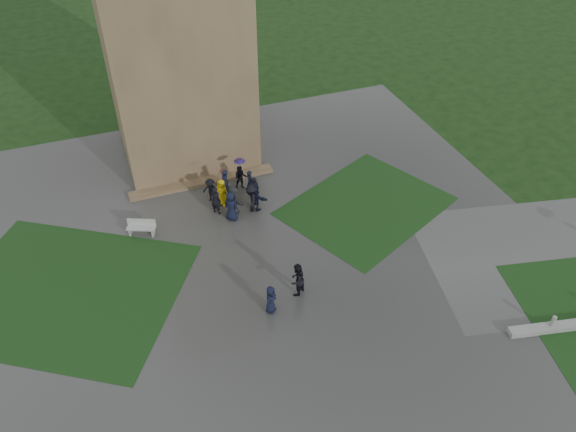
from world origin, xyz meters
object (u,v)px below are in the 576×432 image
object	(u,v)px
tower	(170,16)
bench	(141,227)
pedestrian_near	(297,280)
pedestrian_mid	(271,299)

from	to	relation	value
tower	bench	bearing A→B (deg)	-118.23
pedestrian_near	tower	bearing A→B (deg)	-119.06
tower	pedestrian_near	distance (m)	17.23
bench	tower	bearing A→B (deg)	84.87
pedestrian_near	bench	bearing A→B (deg)	-85.44
tower	pedestrian_mid	distance (m)	17.73
bench	pedestrian_mid	xyz separation A→B (m)	(4.84, -7.80, 0.30)
pedestrian_mid	pedestrian_near	bearing A→B (deg)	-25.16
tower	pedestrian_near	size ratio (longest dim) A/B	9.68
bench	pedestrian_mid	size ratio (longest dim) A/B	1.07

